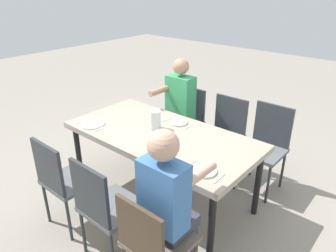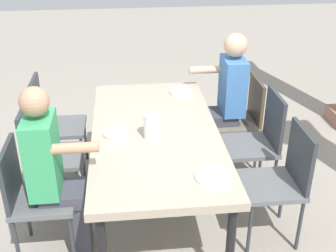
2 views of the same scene
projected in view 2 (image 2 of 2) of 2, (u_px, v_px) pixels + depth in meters
The scene contains 20 objects.
ground_plane at pixel (156, 210), 3.74m from camera, with size 16.00×16.00×0.00m, color gray.
dining_table at pixel (155, 137), 3.41m from camera, with size 1.95×0.98×0.78m.
chair_west_north at pixel (242, 116), 4.23m from camera, with size 0.44×0.44×0.87m.
chair_west_south at pixel (51, 120), 4.03m from camera, with size 0.44×0.44×0.96m.
chair_mid_north at pixel (259, 138), 3.75m from camera, with size 0.44×0.44×0.95m.
chair_mid_south at pixel (44, 150), 3.58m from camera, with size 0.44×0.44×0.92m.
chair_east_north at pixel (282, 177), 3.23m from camera, with size 0.44×0.44×0.93m.
chair_east_south at pixel (32, 193), 3.06m from camera, with size 0.44×0.44×0.92m.
diner_woman_green at pixel (54, 171), 2.99m from camera, with size 0.35×0.49×1.33m.
diner_man_white at pixel (225, 97), 4.12m from camera, with size 0.35×0.50×1.32m.
plate_0 at pixel (181, 92), 4.04m from camera, with size 0.22×0.22×0.02m.
fork_0 at pixel (179, 86), 4.17m from camera, with size 0.02×0.17×0.01m, color silver.
spoon_0 at pixel (183, 99), 3.91m from camera, with size 0.02×0.17×0.01m, color silver.
plate_1 at pixel (117, 133), 3.32m from camera, with size 0.21×0.21×0.02m.
fork_1 at pixel (117, 125), 3.46m from camera, with size 0.02×0.17×0.01m, color silver.
spoon_1 at pixel (117, 143), 3.19m from camera, with size 0.02×0.17×0.01m, color silver.
plate_2 at pixel (214, 176), 2.80m from camera, with size 0.26×0.26×0.02m.
fork_2 at pixel (210, 165), 2.93m from camera, with size 0.02×0.17×0.01m, color silver.
spoon_2 at pixel (219, 191), 2.67m from camera, with size 0.02×0.17×0.01m, color silver.
water_pitcher at pixel (151, 128), 3.23m from camera, with size 0.12×0.12×0.20m.
Camera 2 is at (2.98, -0.22, 2.36)m, focal length 46.48 mm.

